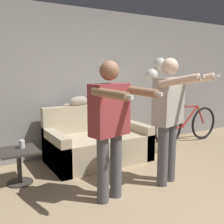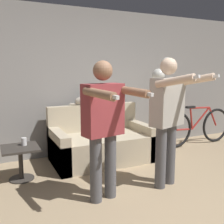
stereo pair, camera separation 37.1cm
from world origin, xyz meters
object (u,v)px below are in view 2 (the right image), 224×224
side_table (20,156)px  bicycle (197,127)px  person_right (168,113)px  floor_lamp (162,76)px  person_left (104,121)px  couch (101,144)px  cat (86,100)px  cup (24,142)px

side_table → bicycle: (3.46, 0.28, 0.03)m
person_right → bicycle: size_ratio=0.95×
floor_lamp → bicycle: 1.43m
person_right → side_table: (-1.73, 1.03, -0.64)m
person_left → couch: bearing=57.2°
person_left → cat: 1.68m
person_right → side_table: 2.11m
person_right → floor_lamp: size_ratio=0.96×
person_right → floor_lamp: floor_lamp is taller
couch → cup: couch is taller
couch → side_table: 1.36m
cat → bicycle: size_ratio=0.28×
couch → bicycle: size_ratio=0.94×
side_table → cup: 0.20m
couch → person_right: bearing=-72.8°
couch → person_left: person_left is taller
person_left → bicycle: person_left is taller
person_right → bicycle: bearing=19.7°
person_left → person_right: 0.90m
cup → bicycle: bicycle is taller
person_right → couch: bearing=89.8°
cup → bicycle: size_ratio=0.06×
bicycle → couch: bearing=-179.4°
side_table → cup: (0.06, 0.06, 0.18)m
cup → bicycle: bearing=3.7°
side_table → bicycle: bearing=4.6°
bicycle → person_left: bearing=-153.6°
floor_lamp → cup: (-2.42, -0.10, -0.88)m
person_left → cup: bearing=113.6°
cup → floor_lamp: bearing=2.5°
cat → cup: bearing=-153.8°
floor_lamp → cup: bearing=-177.5°
person_right → bicycle: 2.26m
side_table → bicycle: bicycle is taller
floor_lamp → cup: floor_lamp is taller
person_left → floor_lamp: bearing=24.4°
floor_lamp → person_left: bearing=-144.1°
couch → person_left: (-0.50, -1.29, 0.66)m
side_table → bicycle: size_ratio=0.28×
cup → person_right: bearing=-33.2°
person_right → cat: (-0.54, 1.64, 0.02)m
cat → side_table: bearing=-152.7°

